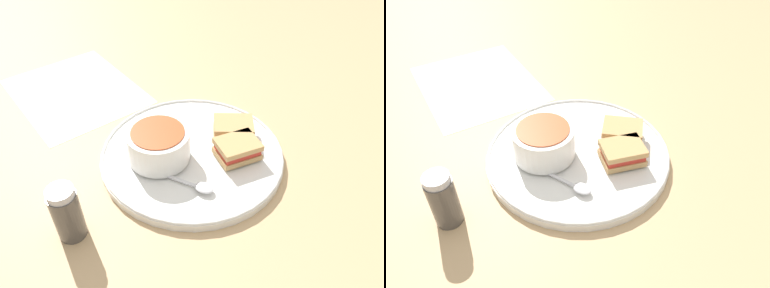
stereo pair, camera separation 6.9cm
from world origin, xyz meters
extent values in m
plane|color=tan|center=(0.00, 0.00, 0.00)|extent=(2.40, 2.40, 0.00)
cylinder|color=white|center=(0.00, 0.00, 0.01)|extent=(0.34, 0.34, 0.01)
torus|color=white|center=(0.00, 0.00, 0.02)|extent=(0.34, 0.34, 0.01)
cylinder|color=white|center=(0.06, -0.02, 0.02)|extent=(0.06, 0.06, 0.01)
cylinder|color=white|center=(0.06, -0.02, 0.05)|extent=(0.11, 0.11, 0.06)
cylinder|color=#B74C23|center=(0.06, -0.02, 0.08)|extent=(0.10, 0.10, 0.01)
cube|color=silver|center=(0.07, 0.04, 0.02)|extent=(0.05, 0.09, 0.00)
ellipsoid|color=silver|center=(0.04, 0.09, 0.02)|extent=(0.04, 0.04, 0.01)
cube|color=tan|center=(-0.06, 0.06, 0.02)|extent=(0.09, 0.07, 0.01)
cube|color=#B72D23|center=(-0.06, 0.06, 0.04)|extent=(0.08, 0.07, 0.01)
cube|color=tan|center=(-0.06, 0.06, 0.05)|extent=(0.09, 0.07, 0.01)
cube|color=tan|center=(-0.09, 0.01, 0.02)|extent=(0.10, 0.09, 0.01)
cube|color=#B72D23|center=(-0.09, 0.01, 0.04)|extent=(0.09, 0.08, 0.01)
cube|color=tan|center=(-0.09, 0.01, 0.05)|extent=(0.10, 0.09, 0.01)
cylinder|color=#4C4742|center=(0.25, 0.03, 0.04)|extent=(0.04, 0.04, 0.09)
cylinder|color=#B7B7BC|center=(0.25, 0.03, 0.09)|extent=(0.04, 0.04, 0.01)
cube|color=white|center=(0.09, -0.35, 0.00)|extent=(0.27, 0.33, 0.00)
camera|label=1|loc=(0.30, 0.43, 0.49)|focal=35.00mm
camera|label=2|loc=(0.24, 0.46, 0.49)|focal=35.00mm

